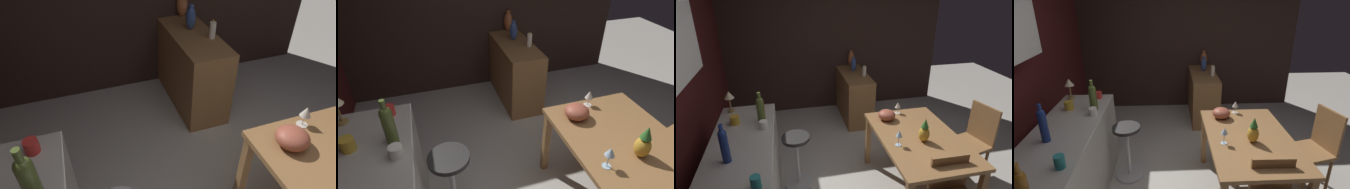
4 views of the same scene
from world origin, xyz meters
The scene contains 14 objects.
dining_table centered at (0.00, -0.36, 0.65)m, with size 1.32×0.86×0.74m.
sideboard_cabinet centered at (1.99, -0.13, 0.41)m, with size 1.10×0.44×0.82m, color olive.
bar_stool centered at (0.38, 0.97, 0.37)m, with size 0.34×0.34×0.69m.
wine_glass_left centered at (0.58, -0.34, 0.85)m, with size 0.08×0.08×0.15m.
wine_glass_right centered at (-0.10, -0.07, 0.87)m, with size 0.07×0.07×0.17m.
pineapple_centerpiece centered at (-0.09, -0.36, 0.85)m, with size 0.11×0.11×0.27m.
fruit_bowl centered at (0.45, -0.15, 0.80)m, with size 0.21×0.21×0.12m, color #9E4C38.
wine_bottle_olive centered at (0.43, 1.31, 1.06)m, with size 0.08×0.08×0.34m.
cup_mustard centered at (0.43, 1.59, 0.95)m, with size 0.13×0.10×0.10m.
cup_red centered at (0.75, 1.34, 0.94)m, with size 0.11×0.08×0.08m.
cup_white centered at (0.28, 1.29, 0.94)m, with size 0.12×0.09×0.08m.
pillar_candle_tall centered at (1.84, -0.27, 0.90)m, with size 0.06×0.06×0.19m.
vase_ceramic_blue centered at (2.10, -0.15, 0.94)m, with size 0.10×0.10×0.26m.
vase_copper centered at (2.46, -0.19, 0.96)m, with size 0.12×0.12×0.29m.
Camera 2 is at (-1.13, 1.00, 2.20)m, focal length 29.01 mm.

